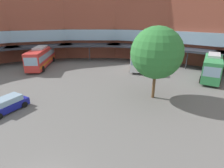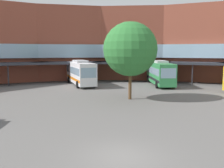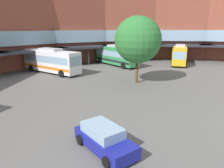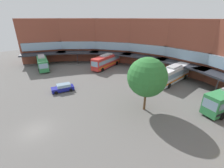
% 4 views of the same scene
% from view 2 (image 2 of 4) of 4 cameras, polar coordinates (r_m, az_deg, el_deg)
% --- Properties ---
extents(ground_plane, '(127.41, 127.41, 0.00)m').
position_cam_2_polar(ground_plane, '(14.11, 2.18, -15.49)').
color(ground_plane, '#605E5B').
extents(station_building, '(83.58, 38.57, 13.61)m').
position_cam_2_polar(station_building, '(39.63, -8.20, 8.73)').
color(station_building, brown).
rests_on(station_building, ground).
extents(bus_0, '(3.70, 11.46, 3.99)m').
position_cam_2_polar(bus_0, '(42.60, -6.89, 2.53)').
color(bus_0, white).
rests_on(bus_0, ground).
extents(bus_4, '(4.51, 11.05, 3.93)m').
position_cam_2_polar(bus_4, '(42.65, 10.43, 2.43)').
color(bus_4, '#338C4C').
rests_on(bus_4, ground).
extents(plaza_tree, '(6.06, 6.06, 8.69)m').
position_cam_2_polar(plaza_tree, '(29.43, 4.00, 7.58)').
color(plaza_tree, brown).
rests_on(plaza_tree, ground).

